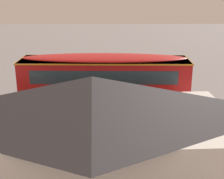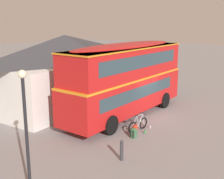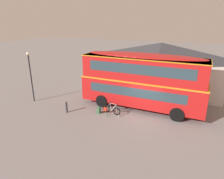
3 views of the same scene
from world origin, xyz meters
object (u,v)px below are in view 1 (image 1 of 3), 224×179
object	(u,v)px
water_bottle_clear_plastic	(121,113)
kerb_bollard	(179,103)
double_decker_bus	(104,89)
backpack_on_ground	(146,110)
touring_bicycle	(133,111)
water_bottle_green_metal	(134,112)

from	to	relation	value
water_bottle_clear_plastic	kerb_bollard	world-z (taller)	kerb_bollard
double_decker_bus	backpack_on_ground	world-z (taller)	double_decker_bus
kerb_bollard	touring_bicycle	bearing A→B (deg)	19.75
kerb_bollard	double_decker_bus	bearing A→B (deg)	31.56
double_decker_bus	backpack_on_ground	size ratio (longest dim) A/B	19.34
backpack_on_ground	water_bottle_clear_plastic	xyz separation A→B (m)	(1.78, -0.04, -0.18)
water_bottle_clear_plastic	kerb_bollard	bearing A→B (deg)	-168.25
touring_bicycle	water_bottle_green_metal	bearing A→B (deg)	-98.05
touring_bicycle	water_bottle_clear_plastic	bearing A→B (deg)	-21.92
water_bottle_green_metal	double_decker_bus	bearing A→B (deg)	51.98
water_bottle_green_metal	water_bottle_clear_plastic	bearing A→B (deg)	10.83
touring_bicycle	kerb_bollard	size ratio (longest dim) A/B	1.74
double_decker_bus	kerb_bollard	world-z (taller)	double_decker_bus
double_decker_bus	water_bottle_green_metal	size ratio (longest dim) A/B	45.97
backpack_on_ground	water_bottle_clear_plastic	size ratio (longest dim) A/B	2.61
double_decker_bus	backpack_on_ground	distance (m)	4.44
touring_bicycle	water_bottle_green_metal	xyz separation A→B (m)	(-0.07, -0.52, -0.26)
touring_bicycle	backpack_on_ground	world-z (taller)	touring_bicycle
touring_bicycle	water_bottle_clear_plastic	xyz separation A→B (m)	(0.85, -0.34, -0.28)
touring_bicycle	kerb_bollard	world-z (taller)	touring_bicycle
backpack_on_ground	water_bottle_green_metal	xyz separation A→B (m)	(0.86, -0.22, -0.17)
backpack_on_ground	water_bottle_green_metal	world-z (taller)	backpack_on_ground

